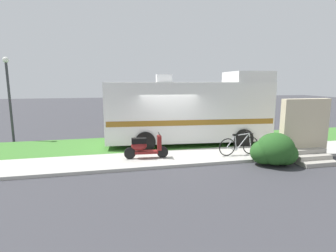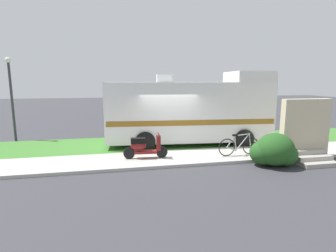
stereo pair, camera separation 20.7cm
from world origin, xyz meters
name	(u,v)px [view 1 (the left image)]	position (x,y,z in m)	size (l,w,h in m)	color
ground_plane	(169,152)	(0.00, 0.00, 0.00)	(80.00, 80.00, 0.00)	#38383D
sidewalk	(176,158)	(0.00, -1.20, 0.06)	(24.00, 2.00, 0.12)	#ADAAA3
grass_strip	(163,143)	(0.00, 1.50, 0.04)	(24.00, 3.40, 0.08)	#3D752D
motorhome_rv	(190,110)	(1.30, 1.22, 1.67)	(7.90, 3.01, 3.52)	silver
scooter	(145,147)	(-1.24, -1.14, 0.58)	(1.71, 0.50, 0.97)	black
bicycle	(239,145)	(2.55, -1.49, 0.52)	(1.78, 0.52, 0.91)	black
pickup_truck_near	(143,114)	(-0.39, 5.97, 0.96)	(5.14, 2.44, 1.79)	#B7B29E
porch_steps	(306,136)	(4.95, -2.29, 0.97)	(2.00, 1.26, 2.40)	#9E998E
bush_by_porch	(274,151)	(3.33, -2.69, 0.56)	(1.68, 1.26, 1.19)	#23511E
bottle_green	(304,145)	(5.94, -1.10, 0.25)	(0.07, 0.07, 0.29)	brown
street_lamp_post	(9,91)	(-7.35, 3.60, 2.57)	(0.28, 0.28, 4.23)	#333338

